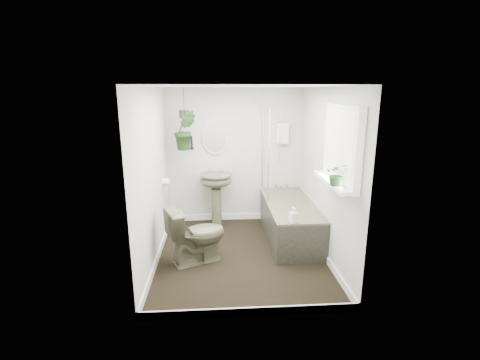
{
  "coord_description": "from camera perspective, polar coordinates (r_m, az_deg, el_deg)",
  "views": [
    {
      "loc": [
        -0.32,
        -4.49,
        2.25
      ],
      "look_at": [
        0.0,
        0.15,
        1.05
      ],
      "focal_mm": 26.0,
      "sensor_mm": 36.0,
      "label": 1
    }
  ],
  "objects": [
    {
      "name": "window_blinds",
      "position": [
        4.07,
        15.78,
        5.46
      ],
      "size": [
        0.01,
        0.86,
        0.76
      ],
      "primitive_type": "cube",
      "color": "white",
      "rests_on": "wall_right"
    },
    {
      "name": "soap_bottle",
      "position": [
        4.58,
        8.73,
        -5.69
      ],
      "size": [
        0.12,
        0.12,
        0.2
      ],
      "primitive_type": "imported",
      "rotation": [
        0.0,
        0.0,
        0.41
      ],
      "color": "#2A2626",
      "rests_on": "bathtub"
    },
    {
      "name": "wall_sconce",
      "position": [
        5.92,
        -7.94,
        6.09
      ],
      "size": [
        0.04,
        0.04,
        0.22
      ],
      "primitive_type": "cylinder",
      "color": "black",
      "rests_on": "wall_back"
    },
    {
      "name": "wall_back",
      "position": [
        6.01,
        -0.83,
        3.92
      ],
      "size": [
        2.3,
        0.02,
        2.3
      ],
      "primitive_type": "cube",
      "color": "silver",
      "rests_on": "ground"
    },
    {
      "name": "wall_left",
      "position": [
        4.69,
        -14.14,
        0.48
      ],
      "size": [
        0.02,
        2.8,
        2.3
      ],
      "primitive_type": "cube",
      "color": "silver",
      "rests_on": "ground"
    },
    {
      "name": "pedestal_sink",
      "position": [
        5.9,
        -3.88,
        -3.26
      ],
      "size": [
        0.58,
        0.51,
        0.91
      ],
      "primitive_type": null,
      "rotation": [
        0.0,
        0.0,
        0.12
      ],
      "color": "#4F5038",
      "rests_on": "floor"
    },
    {
      "name": "bath_screen",
      "position": [
        5.62,
        4.21,
        4.49
      ],
      "size": [
        0.04,
        0.72,
        1.4
      ],
      "primitive_type": null,
      "color": "silver",
      "rests_on": "bathtub"
    },
    {
      "name": "toilet_roll_holder",
      "position": [
        5.41,
        -12.1,
        -0.29
      ],
      "size": [
        0.11,
        0.11,
        0.11
      ],
      "primitive_type": "cylinder",
      "rotation": [
        0.0,
        1.57,
        0.0
      ],
      "color": "white",
      "rests_on": "wall_left"
    },
    {
      "name": "hanging_pot",
      "position": [
        5.5,
        -9.12,
        10.64
      ],
      "size": [
        0.16,
        0.16,
        0.12
      ],
      "primitive_type": "cylinder",
      "color": "#32231A",
      "rests_on": "ceiling"
    },
    {
      "name": "hanging_plant",
      "position": [
        5.53,
        -9.02,
        8.06
      ],
      "size": [
        0.37,
        0.31,
        0.62
      ],
      "primitive_type": "imported",
      "rotation": [
        0.0,
        0.0,
        0.11
      ],
      "color": "black",
      "rests_on": "ceiling"
    },
    {
      "name": "wall_right",
      "position": [
        4.85,
        13.94,
        0.94
      ],
      "size": [
        0.02,
        2.8,
        2.3
      ],
      "primitive_type": "cube",
      "color": "silver",
      "rests_on": "ground"
    },
    {
      "name": "window_recess",
      "position": [
        4.08,
        16.37,
        5.45
      ],
      "size": [
        0.08,
        1.0,
        0.9
      ],
      "primitive_type": "cube",
      "color": "white",
      "rests_on": "wall_right"
    },
    {
      "name": "shower_box",
      "position": [
        5.97,
        6.95,
        7.64
      ],
      "size": [
        0.2,
        0.1,
        0.35
      ],
      "primitive_type": "cube",
      "color": "white",
      "rests_on": "wall_back"
    },
    {
      "name": "bathtub",
      "position": [
        5.47,
        8.19,
        -6.66
      ],
      "size": [
        0.72,
        1.72,
        0.58
      ],
      "primitive_type": null,
      "color": "#4F5038",
      "rests_on": "floor"
    },
    {
      "name": "ceiling",
      "position": [
        4.5,
        0.14,
        15.25
      ],
      "size": [
        2.3,
        2.8,
        0.02
      ],
      "primitive_type": "cube",
      "color": "white",
      "rests_on": "ground"
    },
    {
      "name": "floor",
      "position": [
        5.03,
        0.12,
        -12.21
      ],
      "size": [
        2.3,
        2.8,
        0.02
      ],
      "primitive_type": "cube",
      "color": "black",
      "rests_on": "ground"
    },
    {
      "name": "oval_mirror",
      "position": [
        5.9,
        -4.06,
        7.14
      ],
      "size": [
        0.46,
        0.03,
        0.62
      ],
      "primitive_type": "ellipsoid",
      "color": "beige",
      "rests_on": "wall_back"
    },
    {
      "name": "sill_plant",
      "position": [
        3.88,
        15.6,
        0.91
      ],
      "size": [
        0.28,
        0.26,
        0.25
      ],
      "primitive_type": "imported",
      "rotation": [
        0.0,
        0.0,
        -0.36
      ],
      "color": "black",
      "rests_on": "window_sill"
    },
    {
      "name": "toilet",
      "position": [
        4.72,
        -7.11,
        -8.86
      ],
      "size": [
        0.87,
        0.7,
        0.78
      ],
      "primitive_type": "imported",
      "rotation": [
        0.0,
        0.0,
        1.97
      ],
      "color": "#4F5038",
      "rests_on": "floor"
    },
    {
      "name": "skirting",
      "position": [
        5.01,
        0.12,
        -11.59
      ],
      "size": [
        2.3,
        2.8,
        0.1
      ],
      "primitive_type": "cube",
      "color": "white",
      "rests_on": "floor"
    },
    {
      "name": "window_sill",
      "position": [
        4.14,
        15.06,
        -0.28
      ],
      "size": [
        0.18,
        1.0,
        0.04
      ],
      "primitive_type": "cube",
      "color": "white",
      "rests_on": "wall_right"
    },
    {
      "name": "wall_front",
      "position": [
        3.28,
        1.88,
        -5.1
      ],
      "size": [
        2.3,
        0.02,
        2.3
      ],
      "primitive_type": "cube",
      "color": "silver",
      "rests_on": "ground"
    }
  ]
}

